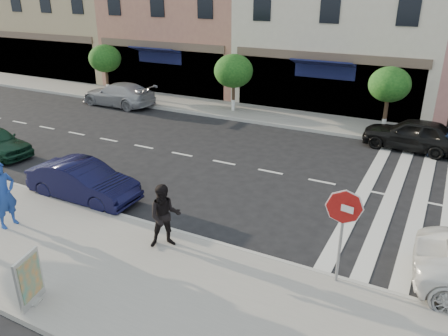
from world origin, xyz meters
TOP-DOWN VIEW (x-y plane):
  - ground at (0.00, 0.00)m, footprint 120.00×120.00m
  - sidewalk_near at (0.00, -3.75)m, footprint 60.00×4.50m
  - sidewalk_far at (0.00, 11.00)m, footprint 60.00×3.00m
  - building_centre at (-0.50, 17.00)m, footprint 11.00×9.00m
  - street_tree_wa at (-14.00, 10.80)m, footprint 2.00×2.00m
  - street_tree_wb at (-5.00, 10.80)m, footprint 2.10×2.10m
  - street_tree_c at (3.00, 10.80)m, footprint 1.90×1.90m
  - stop_sign at (3.94, -1.67)m, footprint 0.82×0.21m
  - photographer at (-5.06, -3.48)m, footprint 0.51×0.74m
  - walker at (-0.45, -2.25)m, footprint 1.08×1.05m
  - poster_board at (-1.70, -5.50)m, footprint 0.34×0.78m
  - car_near_mid at (-4.59, -1.00)m, footprint 3.90×1.41m
  - car_far_left at (-11.70, 9.10)m, footprint 4.69×2.00m
  - car_far_mid at (4.42, 9.10)m, footprint 4.19×1.96m

SIDE VIEW (x-z plane):
  - ground at x=0.00m, z-range 0.00..0.00m
  - sidewalk_near at x=0.00m, z-range 0.00..0.15m
  - sidewalk_far at x=0.00m, z-range 0.00..0.15m
  - car_near_mid at x=-4.59m, z-range 0.00..1.28m
  - car_far_left at x=-11.70m, z-range 0.00..1.35m
  - car_far_mid at x=4.42m, z-range 0.00..1.39m
  - poster_board at x=-1.70m, z-range 0.13..1.34m
  - walker at x=-0.45m, z-range 0.15..1.90m
  - photographer at x=-5.06m, z-range 0.15..2.12m
  - stop_sign at x=3.94m, z-range 0.70..3.06m
  - street_tree_wb at x=-5.00m, z-range 0.78..3.84m
  - street_tree_wa at x=-14.00m, z-range 0.81..3.86m
  - street_tree_c at x=3.00m, z-range 0.84..3.87m
  - building_centre at x=-0.50m, z-range 0.00..11.00m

